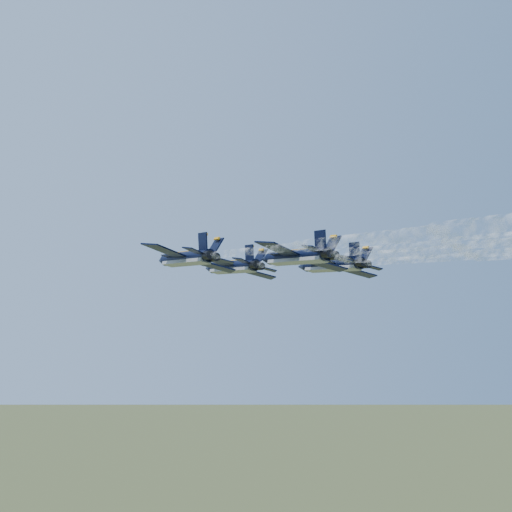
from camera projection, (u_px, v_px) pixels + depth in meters
name	position (u px, v px, depth m)	size (l,w,h in m)	color
jet_lead	(232.00, 267.00, 125.68)	(13.98, 18.67, 4.98)	black
jet_left	(186.00, 258.00, 110.32)	(13.98, 18.67, 4.98)	black
jet_right	(332.00, 265.00, 122.06)	(13.98, 18.67, 4.98)	black
jet_slot	(296.00, 257.00, 107.87)	(13.98, 18.67, 4.98)	black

